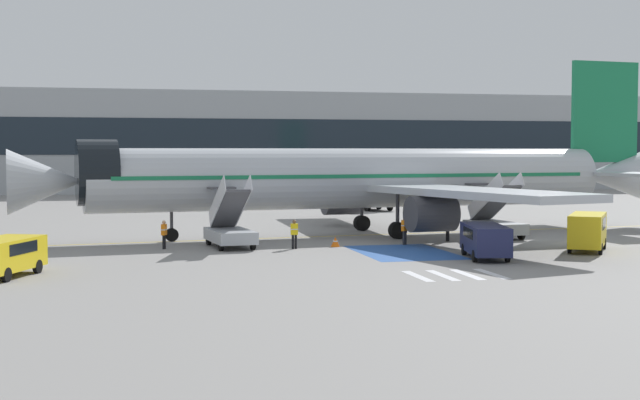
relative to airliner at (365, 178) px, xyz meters
name	(u,v)px	position (x,y,z in m)	size (l,w,h in m)	color
ground_plane	(378,235)	(0.92, 0.08, -3.85)	(600.00, 600.00, 0.00)	gray
apron_leadline_yellow	(356,235)	(-0.69, -0.08, -3.85)	(0.20, 79.53, 0.01)	gold
apron_stand_patch_blue	(404,252)	(-0.69, -10.44, -3.85)	(5.07, 8.04, 0.01)	#2856A8
apron_walkway_bar_0	(418,276)	(-3.09, -19.73, -3.85)	(0.44, 3.60, 0.01)	silver
apron_walkway_bar_1	(443,275)	(-1.89, -19.73, -3.85)	(0.44, 3.60, 0.01)	silver
apron_walkway_bar_2	(467,275)	(-0.69, -19.73, -3.85)	(0.44, 3.60, 0.01)	silver
apron_walkway_bar_3	(491,274)	(0.51, -19.73, -3.85)	(0.44, 3.60, 0.01)	silver
airliner	(365,178)	(0.00, 0.00, 0.00)	(46.11, 36.58, 12.31)	#B7BCC4
boarding_stairs_forward	(230,230)	(-9.90, -5.69, -2.82)	(2.72, 5.41, 4.31)	#ADB2BA
boarding_stairs_aft	(495,222)	(7.76, -3.72, -2.82)	(2.72, 5.41, 4.34)	#ADB2BA
fuel_tanker	(365,190)	(7.33, 26.26, -1.98)	(4.01, 9.77, 3.68)	#38383D
service_van_0	(485,238)	(2.57, -14.19, -2.76)	(2.82, 5.26, 1.78)	#1E234C
service_van_2	(588,229)	(9.63, -12.24, -2.58)	(4.13, 4.92, 2.13)	yellow
service_van_3	(2,254)	(-21.43, -15.84, -2.79)	(3.67, 5.02, 1.73)	yellow
ground_crew_0	(164,233)	(-13.74, -5.74, -2.89)	(0.38, 0.49, 1.67)	black
ground_crew_1	(294,232)	(-6.35, -7.32, -2.88)	(0.45, 0.28, 1.69)	black
ground_crew_2	(405,228)	(0.61, -6.60, -2.85)	(0.48, 0.43, 1.74)	#2D2D33
ground_crew_3	(448,225)	(3.94, -5.15, -2.80)	(0.29, 0.46, 1.81)	black
traffic_cone_0	(335,242)	(-3.74, -6.72, -3.55)	(0.54, 0.54, 0.60)	orange
terminal_building	(245,142)	(1.53, 68.67, 3.12)	(128.24, 12.10, 13.93)	#9EA3A8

